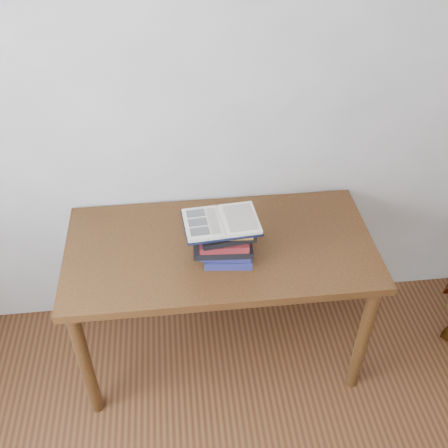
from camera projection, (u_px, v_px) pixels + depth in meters
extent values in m
cube|color=beige|center=(238.00, 98.00, 2.34)|extent=(3.50, 0.04, 2.60)
cube|color=#4B3212|center=(220.00, 248.00, 2.41)|extent=(1.42, 0.71, 0.04)
cylinder|color=#4B3212|center=(86.00, 364.00, 2.37)|extent=(0.06, 0.06, 0.72)
cylinder|color=#4B3212|center=(363.00, 339.00, 2.48)|extent=(0.06, 0.06, 0.72)
cylinder|color=#4B3212|center=(96.00, 273.00, 2.82)|extent=(0.06, 0.06, 0.72)
cylinder|color=#4B3212|center=(330.00, 254.00, 2.93)|extent=(0.06, 0.06, 0.72)
cube|color=#1B1E52|center=(228.00, 254.00, 2.32)|extent=(0.23, 0.19, 0.04)
cube|color=#1B1E52|center=(226.00, 249.00, 2.30)|extent=(0.24, 0.18, 0.03)
cube|color=black|center=(223.00, 243.00, 2.29)|extent=(0.27, 0.20, 0.03)
cube|color=maroon|center=(224.00, 239.00, 2.26)|extent=(0.22, 0.18, 0.03)
cube|color=black|center=(226.00, 232.00, 2.25)|extent=(0.25, 0.19, 0.03)
cube|color=#AF8D27|center=(224.00, 227.00, 2.24)|extent=(0.25, 0.17, 0.03)
cube|color=black|center=(221.00, 223.00, 2.22)|extent=(0.33, 0.25, 0.01)
cube|color=beige|center=(203.00, 223.00, 2.21)|extent=(0.17, 0.22, 0.01)
cube|color=beige|center=(240.00, 219.00, 2.23)|extent=(0.17, 0.22, 0.01)
cylinder|color=beige|center=(221.00, 221.00, 2.22)|extent=(0.03, 0.21, 0.01)
cube|color=black|center=(195.00, 213.00, 2.24)|extent=(0.08, 0.06, 0.00)
cube|color=black|center=(198.00, 222.00, 2.20)|extent=(0.08, 0.06, 0.00)
cube|color=black|center=(200.00, 231.00, 2.15)|extent=(0.08, 0.06, 0.00)
cube|color=beige|center=(213.00, 221.00, 2.21)|extent=(0.05, 0.17, 0.00)
cube|color=beige|center=(240.00, 217.00, 2.22)|extent=(0.13, 0.19, 0.00)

